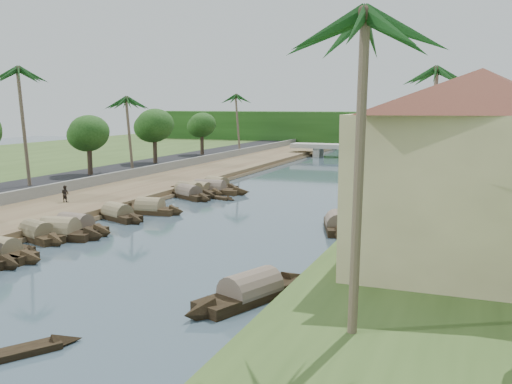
% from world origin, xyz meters
% --- Properties ---
extents(ground, '(220.00, 220.00, 0.00)m').
position_xyz_m(ground, '(0.00, 0.00, 0.00)').
color(ground, '#3C4E5A').
rests_on(ground, ground).
extents(left_bank, '(10.00, 180.00, 0.80)m').
position_xyz_m(left_bank, '(-16.00, 20.00, 0.40)').
color(left_bank, brown).
rests_on(left_bank, ground).
extents(right_bank, '(16.00, 180.00, 1.20)m').
position_xyz_m(right_bank, '(19.00, 20.00, 0.60)').
color(right_bank, '#324B1E').
rests_on(right_bank, ground).
extents(road, '(8.00, 180.00, 1.40)m').
position_xyz_m(road, '(-24.50, 20.00, 0.70)').
color(road, black).
rests_on(road, ground).
extents(retaining_wall, '(0.40, 180.00, 1.10)m').
position_xyz_m(retaining_wall, '(-20.20, 20.00, 1.35)').
color(retaining_wall, slate).
rests_on(retaining_wall, left_bank).
extents(treeline, '(120.00, 14.00, 8.00)m').
position_xyz_m(treeline, '(0.00, 100.00, 4.00)').
color(treeline, '#183B10').
rests_on(treeline, ground).
extents(bridge, '(28.00, 4.00, 2.40)m').
position_xyz_m(bridge, '(0.00, 72.00, 1.72)').
color(bridge, '#9B9A91').
rests_on(bridge, ground).
extents(building_near, '(14.85, 14.85, 10.20)m').
position_xyz_m(building_near, '(18.99, -2.00, 6.38)').
color(building_near, beige).
rests_on(building_near, right_bank).
extents(building_mid, '(14.11, 14.11, 9.70)m').
position_xyz_m(building_mid, '(19.99, 14.00, 6.13)').
color(building_mid, '#D5A497').
rests_on(building_mid, right_bank).
extents(building_far, '(15.59, 15.59, 10.20)m').
position_xyz_m(building_far, '(18.99, 28.00, 6.38)').
color(building_far, '#EBE7CC').
rests_on(building_far, right_bank).
extents(building_distant, '(12.62, 12.62, 9.20)m').
position_xyz_m(building_distant, '(19.99, 48.00, 5.88)').
color(building_distant, beige).
rests_on(building_distant, right_bank).
extents(sampan_4, '(6.98, 3.63, 1.99)m').
position_xyz_m(sampan_4, '(-10.25, -0.35, 0.41)').
color(sampan_4, black).
rests_on(sampan_4, ground).
extents(sampan_5, '(7.45, 2.83, 2.31)m').
position_xyz_m(sampan_5, '(-9.15, 0.72, 0.42)').
color(sampan_5, black).
rests_on(sampan_5, ground).
extents(sampan_6, '(7.32, 2.24, 2.17)m').
position_xyz_m(sampan_6, '(-9.31, 2.62, 0.41)').
color(sampan_6, black).
rests_on(sampan_6, ground).
extents(sampan_7, '(7.28, 4.13, 1.97)m').
position_xyz_m(sampan_7, '(-9.29, 8.11, 0.41)').
color(sampan_7, black).
rests_on(sampan_7, ground).
extents(sampan_8, '(6.82, 2.23, 2.10)m').
position_xyz_m(sampan_8, '(-8.10, 11.37, 0.41)').
color(sampan_8, black).
rests_on(sampan_8, ground).
extents(sampan_9, '(7.50, 5.14, 2.00)m').
position_xyz_m(sampan_9, '(-8.89, 20.21, 0.41)').
color(sampan_9, black).
rests_on(sampan_9, ground).
extents(sampan_10, '(6.82, 3.40, 1.90)m').
position_xyz_m(sampan_10, '(-9.00, 23.15, 0.41)').
color(sampan_10, black).
rests_on(sampan_10, ground).
extents(sampan_11, '(7.76, 3.50, 2.18)m').
position_xyz_m(sampan_11, '(-9.56, 21.44, 0.42)').
color(sampan_11, black).
rests_on(sampan_11, ground).
extents(sampan_12, '(9.55, 2.30, 2.24)m').
position_xyz_m(sampan_12, '(-8.24, 23.87, 0.42)').
color(sampan_12, black).
rests_on(sampan_12, ground).
extents(sampan_13, '(7.70, 4.31, 2.11)m').
position_xyz_m(sampan_13, '(-8.95, 27.03, 0.41)').
color(sampan_13, black).
rests_on(sampan_13, ground).
extents(sampan_14, '(4.78, 8.78, 2.14)m').
position_xyz_m(sampan_14, '(8.84, -6.62, 0.41)').
color(sampan_14, black).
rests_on(sampan_14, ground).
extents(sampan_15, '(3.82, 7.74, 2.07)m').
position_xyz_m(sampan_15, '(9.10, 10.69, 0.41)').
color(sampan_15, black).
rests_on(sampan_15, ground).
extents(sampan_16, '(3.36, 9.60, 2.29)m').
position_xyz_m(sampan_16, '(9.42, 26.06, 0.42)').
color(sampan_16, black).
rests_on(sampan_16, ground).
extents(canoe_1, '(4.76, 1.50, 0.76)m').
position_xyz_m(canoe_1, '(-9.94, -2.85, 0.10)').
color(canoe_1, black).
rests_on(canoe_1, ground).
extents(canoe_2, '(5.36, 2.35, 0.78)m').
position_xyz_m(canoe_2, '(-6.21, 20.99, 0.10)').
color(canoe_2, black).
rests_on(canoe_2, ground).
extents(palm_0, '(3.20, 3.20, 13.11)m').
position_xyz_m(palm_0, '(15.00, -11.63, 12.45)').
color(palm_0, '#705E4A').
rests_on(palm_0, ground).
extents(palm_1, '(3.20, 3.20, 10.17)m').
position_xyz_m(palm_1, '(16.00, 5.82, 9.63)').
color(palm_1, '#705E4A').
rests_on(palm_1, ground).
extents(palm_2, '(3.20, 3.20, 13.06)m').
position_xyz_m(palm_2, '(15.00, 20.77, 12.41)').
color(palm_2, '#705E4A').
rests_on(palm_2, ground).
extents(palm_3, '(3.20, 3.20, 11.12)m').
position_xyz_m(palm_3, '(16.00, 37.32, 10.54)').
color(palm_3, '#705E4A').
rests_on(palm_3, ground).
extents(palm_5, '(3.20, 3.20, 13.36)m').
position_xyz_m(palm_5, '(-24.00, 13.70, 12.90)').
color(palm_5, '#705E4A').
rests_on(palm_5, ground).
extents(palm_6, '(3.20, 3.20, 10.57)m').
position_xyz_m(palm_6, '(-22.00, 29.49, 10.22)').
color(palm_6, '#705E4A').
rests_on(palm_6, ground).
extents(palm_7, '(3.20, 3.20, 10.73)m').
position_xyz_m(palm_7, '(14.00, 54.23, 10.17)').
color(palm_7, '#705E4A').
rests_on(palm_7, ground).
extents(palm_8, '(3.20, 3.20, 11.38)m').
position_xyz_m(palm_8, '(-20.50, 60.85, 11.00)').
color(palm_8, '#705E4A').
rests_on(palm_8, ground).
extents(tree_3, '(4.70, 4.70, 6.82)m').
position_xyz_m(tree_3, '(-24.00, 23.79, 6.20)').
color(tree_3, '#433526').
rests_on(tree_3, ground).
extents(tree_4, '(5.29, 5.29, 7.46)m').
position_xyz_m(tree_4, '(-24.00, 38.50, 6.61)').
color(tree_4, '#433526').
rests_on(tree_4, ground).
extents(tree_5, '(4.46, 4.46, 6.71)m').
position_xyz_m(tree_5, '(-24.00, 53.37, 6.19)').
color(tree_5, '#433526').
rests_on(tree_5, ground).
extents(person_far, '(0.79, 0.64, 1.55)m').
position_xyz_m(person_far, '(-16.10, 9.78, 1.57)').
color(person_far, '#2B231E').
rests_on(person_far, left_bank).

